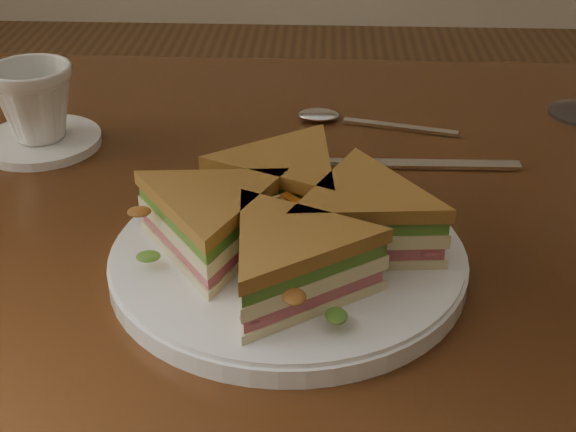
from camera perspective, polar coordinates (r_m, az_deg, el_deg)
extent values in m
cube|color=#32190B|center=(0.77, 1.92, -0.26)|extent=(1.20, 0.80, 0.04)
cylinder|color=white|center=(0.66, 0.00, -3.14)|extent=(0.29, 0.29, 0.02)
cube|color=silver|center=(0.92, 7.97, 6.23)|extent=(0.13, 0.04, 0.00)
ellipsoid|color=silver|center=(0.93, 2.20, 7.16)|extent=(0.05, 0.03, 0.01)
cube|color=silver|center=(0.84, 9.55, 3.59)|extent=(0.20, 0.02, 0.00)
cube|color=silver|center=(0.83, 3.36, 3.74)|extent=(0.05, 0.01, 0.00)
cylinder|color=white|center=(0.91, -17.12, 5.10)|extent=(0.13, 0.13, 0.01)
imported|color=white|center=(0.89, -17.55, 7.71)|extent=(0.09, 0.09, 0.08)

